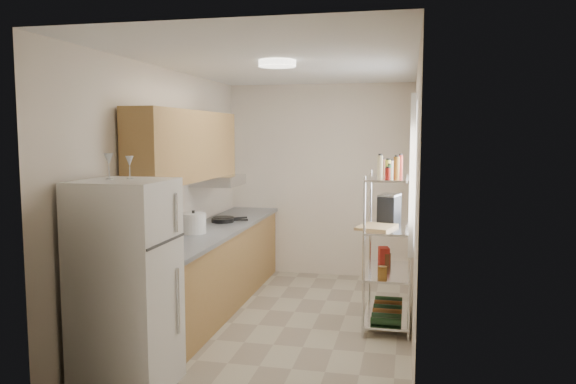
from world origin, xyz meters
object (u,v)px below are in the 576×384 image
(frying_pan_large, at_px, (223,220))
(cutting_board, at_px, (377,227))
(espresso_machine, at_px, (389,209))
(rice_cooker, at_px, (193,223))
(refrigerator, at_px, (126,286))

(frying_pan_large, height_order, cutting_board, cutting_board)
(espresso_machine, bearing_deg, rice_cooker, -154.93)
(frying_pan_large, xyz_separation_m, espresso_machine, (1.94, -0.41, 0.24))
(frying_pan_large, bearing_deg, cutting_board, -37.02)
(cutting_board, relative_size, espresso_machine, 1.33)
(espresso_machine, bearing_deg, refrigerator, -117.65)
(refrigerator, relative_size, espresso_machine, 5.12)
(rice_cooker, height_order, frying_pan_large, rice_cooker)
(rice_cooker, xyz_separation_m, espresso_machine, (2.00, 0.36, 0.16))
(refrigerator, bearing_deg, rice_cooker, 94.39)
(frying_pan_large, relative_size, cutting_board, 0.63)
(cutting_board, bearing_deg, refrigerator, -135.55)
(refrigerator, distance_m, cutting_board, 2.48)
(cutting_board, bearing_deg, espresso_machine, 70.78)
(cutting_board, bearing_deg, frying_pan_large, 158.67)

